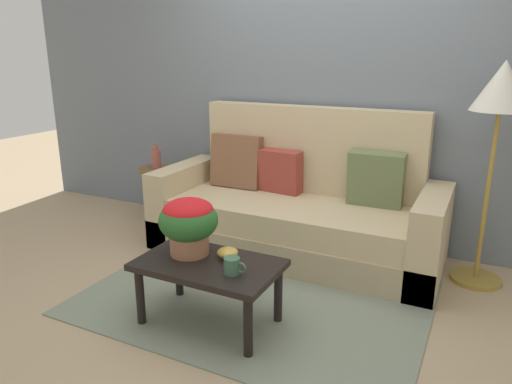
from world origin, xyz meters
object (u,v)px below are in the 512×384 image
at_px(coffee_table, 209,271).
at_px(snack_bowl, 228,253).
at_px(floor_lamp, 500,103).
at_px(coffee_mug, 232,266).
at_px(couch, 297,211).
at_px(side_table, 158,184).
at_px(table_vase, 156,158).
at_px(potted_plant, 188,221).

xyz_separation_m(coffee_table, snack_bowl, (0.07, 0.10, 0.09)).
distance_m(floor_lamp, coffee_mug, 2.03).
height_order(couch, side_table, couch).
bearing_deg(table_vase, coffee_table, -43.49).
distance_m(coffee_table, potted_plant, 0.32).
distance_m(potted_plant, table_vase, 1.80).
bearing_deg(snack_bowl, coffee_table, -126.80).
relative_size(coffee_mug, table_vase, 0.56).
relative_size(coffee_table, snack_bowl, 6.63).
bearing_deg(coffee_mug, couch, 96.41).
bearing_deg(couch, table_vase, 176.84).
bearing_deg(side_table, potted_plant, -46.09).
bearing_deg(floor_lamp, couch, -177.29).
distance_m(coffee_mug, table_vase, 2.16).
bearing_deg(side_table, floor_lamp, -0.69).
bearing_deg(coffee_mug, potted_plant, 161.55).
bearing_deg(snack_bowl, side_table, 139.91).
bearing_deg(snack_bowl, potted_plant, -169.35).
bearing_deg(table_vase, snack_bowl, -39.87).
relative_size(floor_lamp, potted_plant, 4.32).
distance_m(floor_lamp, snack_bowl, 2.01).
bearing_deg(side_table, table_vase, -61.24).
xyz_separation_m(snack_bowl, table_vase, (-1.50, 1.25, 0.18)).
xyz_separation_m(couch, snack_bowl, (0.02, -1.17, 0.09)).
height_order(coffee_table, side_table, side_table).
height_order(coffee_mug, table_vase, table_vase).
bearing_deg(snack_bowl, coffee_mug, -52.83).
distance_m(coffee_mug, snack_bowl, 0.21).
bearing_deg(coffee_mug, snack_bowl, 127.17).
xyz_separation_m(side_table, coffee_mug, (1.63, -1.44, 0.09)).
bearing_deg(side_table, snack_bowl, -40.09).
bearing_deg(potted_plant, floor_lamp, 38.78).
bearing_deg(side_table, coffee_mug, -41.32).
distance_m(couch, table_vase, 1.50).
xyz_separation_m(coffee_table, potted_plant, (-0.17, 0.05, 0.27)).
relative_size(floor_lamp, table_vase, 6.39).
relative_size(side_table, coffee_mug, 3.85).
bearing_deg(coffee_table, potted_plant, 162.29).
relative_size(floor_lamp, coffee_mug, 11.37).
height_order(floor_lamp, snack_bowl, floor_lamp).
bearing_deg(snack_bowl, table_vase, 140.13).
bearing_deg(table_vase, couch, -3.16).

